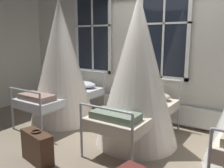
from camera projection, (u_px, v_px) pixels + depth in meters
The scene contains 6 objects.
ground at pixel (129, 145), 3.85m from camera, with size 19.92×19.92×0.00m, color gray.
back_wall_with_windows at pixel (165, 48), 4.69m from camera, with size 7.49×0.10×3.03m, color beige.
window_bank at pixel (162, 69), 4.67m from camera, with size 4.51×0.10×2.64m.
cot_first at pixel (61, 64), 4.82m from camera, with size 1.35×1.86×2.48m.
cot_second at pixel (138, 74), 3.78m from camera, with size 1.35×1.86×2.39m.
suitcase_dark at pixel (37, 147), 3.29m from camera, with size 0.59×0.31×0.47m.
Camera 1 is at (1.76, -3.14, 1.72)m, focal length 37.97 mm.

